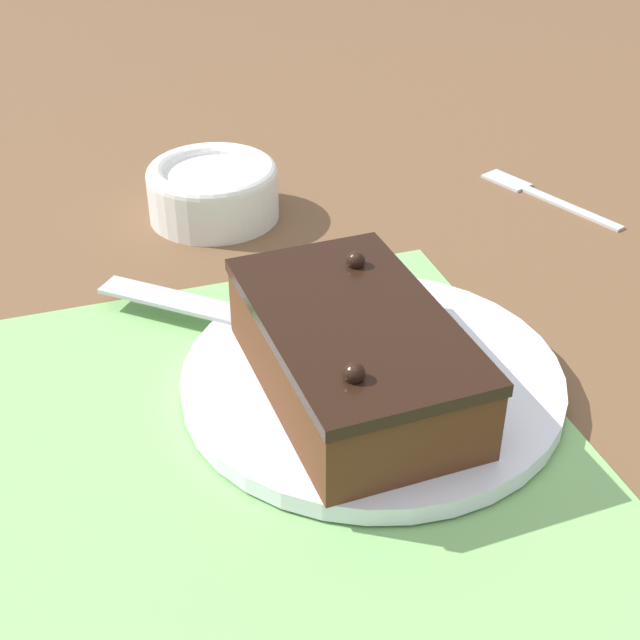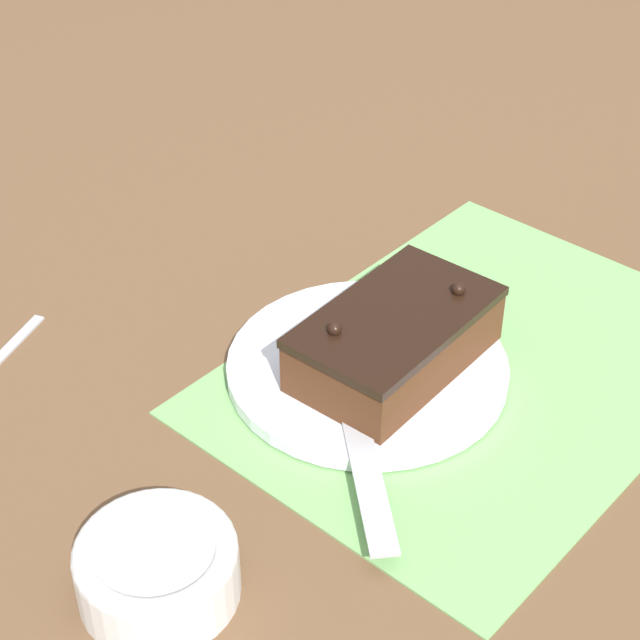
# 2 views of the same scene
# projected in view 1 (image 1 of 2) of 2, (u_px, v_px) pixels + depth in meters

# --- Properties ---
(ground_plane) EXTENTS (3.00, 3.00, 0.00)m
(ground_plane) POSITION_uv_depth(u_px,v_px,m) (308.00, 487.00, 0.50)
(ground_plane) COLOR brown
(placemat_woven) EXTENTS (0.46, 0.34, 0.00)m
(placemat_woven) POSITION_uv_depth(u_px,v_px,m) (308.00, 484.00, 0.50)
(placemat_woven) COLOR #7AB266
(placemat_woven) RESTS_ON ground_plane
(cake_plate) EXTENTS (0.24, 0.24, 0.01)m
(cake_plate) POSITION_uv_depth(u_px,v_px,m) (372.00, 378.00, 0.57)
(cake_plate) COLOR white
(cake_plate) RESTS_ON placemat_woven
(chocolate_cake) EXTENTS (0.19, 0.11, 0.06)m
(chocolate_cake) POSITION_uv_depth(u_px,v_px,m) (353.00, 353.00, 0.54)
(chocolate_cake) COLOR #512D19
(chocolate_cake) RESTS_ON cake_plate
(serving_knife) EXTENTS (0.19, 0.21, 0.01)m
(serving_knife) POSITION_uv_depth(u_px,v_px,m) (323.00, 331.00, 0.60)
(serving_knife) COLOR slate
(serving_knife) RESTS_ON cake_plate
(small_bowl) EXTENTS (0.11, 0.11, 0.05)m
(small_bowl) POSITION_uv_depth(u_px,v_px,m) (213.00, 189.00, 0.77)
(small_bowl) COLOR white
(small_bowl) RESTS_ON ground_plane
(dessert_fork) EXTENTS (0.15, 0.07, 0.01)m
(dessert_fork) POSITION_uv_depth(u_px,v_px,m) (539.00, 193.00, 0.82)
(dessert_fork) COLOR #B7BABF
(dessert_fork) RESTS_ON ground_plane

